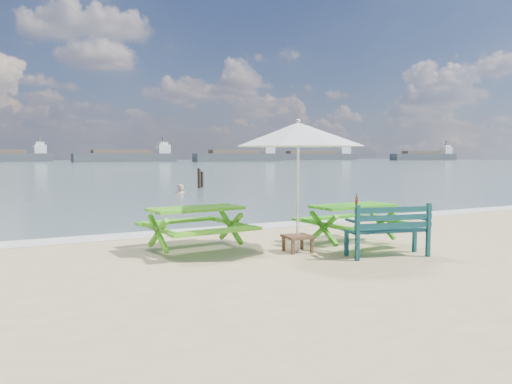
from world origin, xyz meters
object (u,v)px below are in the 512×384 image
picnic_table_right (353,225)px  beer_bottle (356,201)px  swimmer (180,202)px  patio_umbrella (298,134)px  side_table (298,243)px  picnic_table_left (196,230)px  park_bench (387,241)px

picnic_table_right → beer_bottle: (0.03, -0.06, 0.49)m
picnic_table_right → swimmer: size_ratio=1.13×
swimmer → beer_bottle: bearing=-94.8°
beer_bottle → swimmer: size_ratio=0.13×
picnic_table_right → patio_umbrella: bearing=-174.8°
side_table → picnic_table_right: bearing=5.2°
picnic_table_left → side_table: bearing=-30.9°
picnic_table_right → beer_bottle: bearing=-67.2°
beer_bottle → swimmer: (1.23, 14.66, -1.34)m
swimmer → picnic_table_left: bearing=-107.1°
picnic_table_right → swimmer: picnic_table_right is taller
park_bench → picnic_table_right: bearing=82.1°
picnic_table_left → swimmer: 14.41m
patio_umbrella → beer_bottle: size_ratio=11.16×
picnic_table_right → patio_umbrella: (-1.37, -0.12, 1.76)m
park_bench → side_table: 1.59m
side_table → picnic_table_left: bearing=149.1°
park_bench → patio_umbrella: bearing=139.3°
side_table → patio_umbrella: size_ratio=0.20×
picnic_table_left → picnic_table_right: (2.98, -0.84, -0.01)m
picnic_table_left → park_bench: 3.46m
patio_umbrella → swimmer: bearing=79.9°
picnic_table_right → patio_umbrella: 2.24m
picnic_table_right → side_table: (-1.37, -0.12, -0.22)m
side_table → park_bench: bearing=-40.7°
picnic_table_left → park_bench: park_bench is taller
beer_bottle → patio_umbrella: bearing=-177.4°
side_table → swimmer: swimmer is taller
picnic_table_right → swimmer: 14.67m
picnic_table_right → beer_bottle: size_ratio=8.55×
picnic_table_left → side_table: size_ratio=4.02×
picnic_table_right → picnic_table_left: bearing=164.2°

